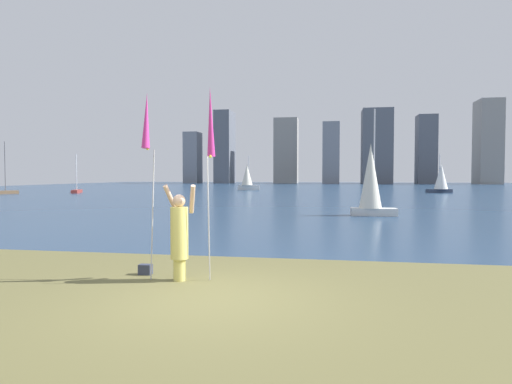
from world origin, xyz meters
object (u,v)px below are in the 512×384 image
object	(u,v)px
kite_flag_right	(211,126)
sailboat_6	(77,190)
bag	(145,269)
sailboat_4	(371,181)
sailboat_2	(441,178)
person	(179,233)
sailboat_5	(6,191)
sailboat_3	(247,176)
kite_flag_left	(147,126)

from	to	relation	value
kite_flag_right	sailboat_6	bearing A→B (deg)	124.94
bag	sailboat_4	xyz separation A→B (m)	(5.83, 14.79, 1.67)
sailboat_2	sailboat_6	bearing A→B (deg)	-169.73
bag	person	bearing A→B (deg)	-22.49
sailboat_4	sailboat_6	size ratio (longest dim) A/B	1.22
sailboat_5	bag	bearing A→B (deg)	-47.52
kite_flag_right	sailboat_2	world-z (taller)	sailboat_2
sailboat_3	sailboat_5	distance (m)	29.40
sailboat_3	sailboat_6	size ratio (longest dim) A/B	1.05
kite_flag_left	sailboat_2	size ratio (longest dim) A/B	0.81
sailboat_4	sailboat_5	size ratio (longest dim) A/B	0.95
sailboat_3	sailboat_6	xyz separation A→B (m)	(-17.74, -13.14, -1.62)
sailboat_4	sailboat_6	world-z (taller)	sailboat_4
person	sailboat_6	size ratio (longest dim) A/B	0.42
kite_flag_left	sailboat_5	bearing A→B (deg)	132.29
kite_flag_right	sailboat_6	distance (m)	47.31
sailboat_2	sailboat_4	size ratio (longest dim) A/B	0.83
sailboat_3	sailboat_6	world-z (taller)	sailboat_3
sailboat_2	sailboat_5	bearing A→B (deg)	-166.52
sailboat_6	kite_flag_left	bearing A→B (deg)	-56.52
kite_flag_left	sailboat_3	size ratio (longest dim) A/B	0.78
sailboat_2	kite_flag_right	bearing A→B (deg)	-107.88
sailboat_4	sailboat_3	bearing A→B (deg)	110.32
bag	kite_flag_left	bearing A→B (deg)	-61.64
sailboat_4	person	bearing A→B (deg)	-108.06
kite_flag_left	sailboat_5	xyz separation A→B (m)	(-32.02, 35.20, -2.77)
kite_flag_right	sailboat_3	bearing A→B (deg)	100.18
kite_flag_left	kite_flag_right	size ratio (longest dim) A/B	0.96
person	sailboat_3	xyz separation A→B (m)	(-8.73, 52.08, 0.96)
kite_flag_right	sailboat_2	xyz separation A→B (m)	(14.94, 46.33, -1.32)
kite_flag_right	sailboat_2	bearing A→B (deg)	72.12
sailboat_3	sailboat_5	world-z (taller)	sailboat_5
kite_flag_left	sailboat_4	bearing A→B (deg)	70.21
kite_flag_right	sailboat_2	size ratio (longest dim) A/B	0.84
sailboat_5	sailboat_3	bearing A→B (deg)	35.57
sailboat_3	sailboat_6	distance (m)	22.13
kite_flag_left	sailboat_2	distance (m)	49.46
person	bag	xyz separation A→B (m)	(-0.89, 0.37, -0.83)
kite_flag_right	bag	world-z (taller)	kite_flag_right
kite_flag_left	sailboat_6	xyz separation A→B (m)	(-25.88, 39.14, -2.77)
bag	sailboat_3	distance (m)	52.34
person	bag	world-z (taller)	person
bag	sailboat_2	xyz separation A→B (m)	(16.42, 46.18, 1.65)
kite_flag_left	kite_flag_right	distance (m)	1.24
person	sailboat_5	size ratio (longest dim) A/B	0.33
sailboat_4	sailboat_5	bearing A→B (deg)	152.14
person	sailboat_2	xyz separation A→B (m)	(15.53, 46.55, 0.82)
sailboat_2	sailboat_5	distance (m)	49.52
bag	sailboat_6	distance (m)	46.28
kite_flag_right	sailboat_5	distance (m)	48.16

